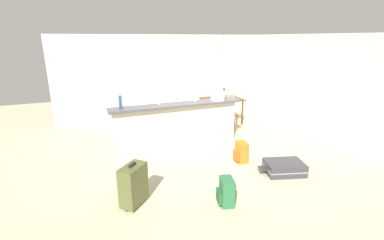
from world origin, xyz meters
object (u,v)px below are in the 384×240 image
at_px(dining_table, 222,102).
at_px(backpack_green, 226,192).
at_px(bottle_white, 195,96).
at_px(bottle_blue, 120,102).
at_px(grocery_bag, 218,96).
at_px(dining_chair_near_partition, 228,111).
at_px(pendant_lamp, 222,59).
at_px(backpack_orange, 241,152).
at_px(suitcase_upright_olive, 133,184).
at_px(suitcase_flat_charcoal, 284,167).
at_px(bottle_clear, 159,100).
at_px(bottle_green, 224,93).

distance_m(dining_table, backpack_green, 4.10).
bearing_deg(dining_table, bottle_white, -138.16).
xyz_separation_m(bottle_blue, grocery_bag, (2.16, -0.09, -0.03)).
distance_m(grocery_bag, backpack_green, 2.70).
height_order(grocery_bag, dining_chair_near_partition, grocery_bag).
bearing_deg(bottle_blue, pendant_lamp, 22.20).
bearing_deg(backpack_orange, suitcase_upright_olive, -163.40).
bearing_deg(suitcase_upright_olive, grocery_bag, 38.37).
bearing_deg(bottle_white, suitcase_flat_charcoal, -64.47).
bearing_deg(bottle_blue, backpack_orange, -29.88).
bearing_deg(dining_chair_near_partition, bottle_blue, -166.43).
bearing_deg(pendant_lamp, grocery_bag, -121.18).
relative_size(bottle_blue, grocery_bag, 1.04).
xyz_separation_m(grocery_bag, dining_table, (0.82, 1.32, -0.49)).
distance_m(dining_table, dining_chair_near_partition, 0.55).
height_order(dining_table, backpack_green, dining_table).
height_order(dining_table, backpack_orange, dining_table).
height_order(bottle_white, dining_table, bottle_white).
relative_size(bottle_clear, bottle_white, 0.94).
bearing_deg(grocery_bag, bottle_clear, 173.63).
height_order(bottle_clear, dining_table, bottle_clear).
xyz_separation_m(dining_chair_near_partition, suitcase_upright_olive, (-3.04, -2.61, -0.19)).
height_order(bottle_clear, dining_chair_near_partition, bottle_clear).
height_order(grocery_bag, backpack_green, grocery_bag).
relative_size(bottle_green, grocery_bag, 1.02).
distance_m(bottle_white, dining_table, 1.84).
bearing_deg(bottle_clear, bottle_white, -1.05).
bearing_deg(bottle_white, bottle_blue, -178.49).
bearing_deg(dining_chair_near_partition, pendant_lamp, 85.74).
relative_size(dining_chair_near_partition, backpack_green, 2.21).
bearing_deg(pendant_lamp, suitcase_upright_olive, -134.70).
relative_size(backpack_orange, suitcase_upright_olive, 0.63).
bearing_deg(bottle_clear, suitcase_flat_charcoal, -48.33).
bearing_deg(bottle_white, bottle_green, 0.62).
bearing_deg(bottle_white, backpack_green, -101.93).
bearing_deg(pendant_lamp, backpack_green, -116.43).
bearing_deg(backpack_orange, backpack_green, -129.89).
relative_size(dining_table, dining_chair_near_partition, 1.18).
distance_m(bottle_green, backpack_green, 2.93).
relative_size(grocery_bag, pendant_lamp, 0.33).
bearing_deg(backpack_green, grocery_bag, 66.39).
xyz_separation_m(bottle_blue, dining_table, (2.99, 1.23, -0.51)).
bearing_deg(bottle_white, pendant_lamp, 42.16).
xyz_separation_m(bottle_blue, pendant_lamp, (2.94, 1.20, 0.68)).
xyz_separation_m(bottle_clear, backpack_green, (0.32, -2.47, -0.92)).
height_order(dining_table, suitcase_flat_charcoal, dining_table).
relative_size(bottle_blue, backpack_orange, 0.65).
relative_size(pendant_lamp, suitcase_upright_olive, 1.17).
bearing_deg(backpack_orange, dining_table, 70.95).
bearing_deg(dining_table, backpack_orange, -109.05).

